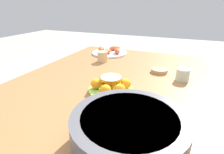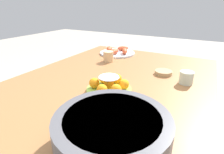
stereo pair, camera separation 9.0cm
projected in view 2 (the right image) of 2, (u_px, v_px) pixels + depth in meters
The scene contains 7 objects.
dining_table at pixel (114, 93), 1.03m from camera, with size 1.32×1.02×0.78m.
cake_plate at pixel (109, 86), 0.82m from camera, with size 0.21×0.21×0.08m.
serving_bowl at pixel (112, 130), 0.49m from camera, with size 0.33×0.33×0.10m.
sauce_bowl at pixel (163, 72), 1.03m from camera, with size 0.10×0.10×0.02m.
seafood_platter at pixel (117, 52), 1.46m from camera, with size 0.29×0.29×0.06m.
cup_near at pixel (108, 56), 1.26m from camera, with size 0.07×0.07×0.07m.
cup_far at pixel (186, 78), 0.91m from camera, with size 0.07×0.07×0.07m.
Camera 2 is at (0.81, 0.42, 1.16)m, focal length 28.00 mm.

